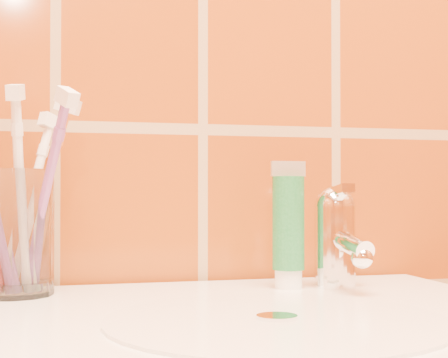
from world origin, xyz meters
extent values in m
cylinder|color=silver|center=(0.00, 0.91, 0.85)|extent=(0.30, 0.30, 0.00)
cylinder|color=white|center=(0.00, 0.91, 0.85)|extent=(0.04, 0.04, 0.00)
cylinder|color=white|center=(-0.23, 1.12, 0.92)|extent=(0.10, 0.10, 0.14)
cylinder|color=white|center=(0.08, 1.10, 0.86)|extent=(0.03, 0.03, 0.02)
cylinder|color=#16602D|center=(0.08, 1.10, 0.93)|extent=(0.04, 0.04, 0.11)
cube|color=beige|center=(0.08, 1.10, 0.99)|extent=(0.04, 0.00, 0.02)
cylinder|color=white|center=(0.14, 1.09, 0.90)|extent=(0.05, 0.05, 0.09)
sphere|color=white|center=(0.14, 1.09, 0.94)|extent=(0.05, 0.05, 0.05)
cylinder|color=white|center=(0.14, 1.06, 0.91)|extent=(0.02, 0.09, 0.03)
cube|color=white|center=(0.14, 1.08, 0.96)|extent=(0.02, 0.06, 0.01)
camera|label=1|loc=(-0.19, 0.35, 0.96)|focal=55.00mm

